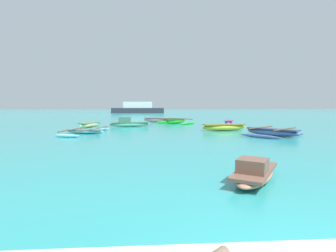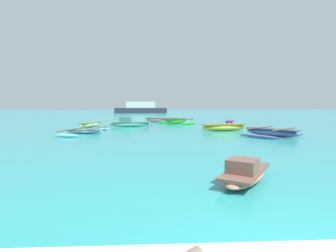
{
  "view_description": "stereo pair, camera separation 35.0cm",
  "coord_description": "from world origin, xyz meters",
  "px_view_note": "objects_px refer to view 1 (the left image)",
  "views": [
    {
      "loc": [
        -2.26,
        -2.14,
        1.87
      ],
      "look_at": [
        -0.88,
        18.21,
        0.25
      ],
      "focal_mm": 28.0,
      "sensor_mm": 36.0,
      "label": 1
    },
    {
      "loc": [
        -1.91,
        -2.17,
        1.87
      ],
      "look_at": [
        -0.88,
        18.21,
        0.25
      ],
      "focal_mm": 28.0,
      "sensor_mm": 36.0,
      "label": 2
    }
  ],
  "objects_px": {
    "moored_boat_3": "(272,132)",
    "moored_boat_6": "(224,127)",
    "moored_boat_4": "(85,131)",
    "moored_boat_5": "(175,121)",
    "moored_boat_0": "(90,124)",
    "moored_boat_1": "(157,120)",
    "distant_ferry": "(138,108)",
    "moored_boat_2": "(254,173)",
    "moored_boat_8": "(229,122)",
    "moored_boat_7": "(129,123)"
  },
  "relations": [
    {
      "from": "moored_boat_0",
      "to": "moored_boat_8",
      "type": "height_order",
      "value": "moored_boat_8"
    },
    {
      "from": "moored_boat_0",
      "to": "moored_boat_2",
      "type": "xyz_separation_m",
      "value": [
        7.67,
        -16.44,
        -0.03
      ]
    },
    {
      "from": "moored_boat_1",
      "to": "distant_ferry",
      "type": "distance_m",
      "value": 34.41
    },
    {
      "from": "moored_boat_5",
      "to": "moored_boat_0",
      "type": "bearing_deg",
      "value": 157.73
    },
    {
      "from": "moored_boat_4",
      "to": "moored_boat_5",
      "type": "height_order",
      "value": "moored_boat_5"
    },
    {
      "from": "distant_ferry",
      "to": "moored_boat_5",
      "type": "bearing_deg",
      "value": -81.43
    },
    {
      "from": "moored_boat_3",
      "to": "moored_boat_6",
      "type": "distance_m",
      "value": 3.98
    },
    {
      "from": "moored_boat_4",
      "to": "distant_ferry",
      "type": "relative_size",
      "value": 0.39
    },
    {
      "from": "moored_boat_2",
      "to": "moored_boat_6",
      "type": "distance_m",
      "value": 13.02
    },
    {
      "from": "distant_ferry",
      "to": "moored_boat_2",
      "type": "bearing_deg",
      "value": -84.45
    },
    {
      "from": "moored_boat_0",
      "to": "moored_boat_8",
      "type": "relative_size",
      "value": 1.16
    },
    {
      "from": "moored_boat_8",
      "to": "moored_boat_5",
      "type": "bearing_deg",
      "value": 87.13
    },
    {
      "from": "moored_boat_4",
      "to": "moored_boat_6",
      "type": "bearing_deg",
      "value": 22.02
    },
    {
      "from": "moored_boat_4",
      "to": "moored_boat_6",
      "type": "relative_size",
      "value": 1.41
    },
    {
      "from": "moored_boat_2",
      "to": "moored_boat_3",
      "type": "relative_size",
      "value": 0.6
    },
    {
      "from": "moored_boat_1",
      "to": "moored_boat_8",
      "type": "bearing_deg",
      "value": -5.65
    },
    {
      "from": "moored_boat_2",
      "to": "moored_boat_3",
      "type": "bearing_deg",
      "value": 5.7
    },
    {
      "from": "moored_boat_3",
      "to": "moored_boat_5",
      "type": "distance_m",
      "value": 12.04
    },
    {
      "from": "moored_boat_7",
      "to": "moored_boat_8",
      "type": "relative_size",
      "value": 1.42
    },
    {
      "from": "moored_boat_1",
      "to": "moored_boat_3",
      "type": "xyz_separation_m",
      "value": [
        6.74,
        -13.37,
        -0.03
      ]
    },
    {
      "from": "moored_boat_4",
      "to": "moored_boat_7",
      "type": "distance_m",
      "value": 5.82
    },
    {
      "from": "moored_boat_0",
      "to": "moored_boat_2",
      "type": "distance_m",
      "value": 18.14
    },
    {
      "from": "moored_boat_5",
      "to": "moored_boat_6",
      "type": "bearing_deg",
      "value": -118.12
    },
    {
      "from": "moored_boat_0",
      "to": "moored_boat_1",
      "type": "xyz_separation_m",
      "value": [
        5.82,
        6.2,
        0.03
      ]
    },
    {
      "from": "distant_ferry",
      "to": "moored_boat_1",
      "type": "bearing_deg",
      "value": -83.87
    },
    {
      "from": "moored_boat_2",
      "to": "moored_boat_4",
      "type": "xyz_separation_m",
      "value": [
        -6.85,
        11.4,
        -0.05
      ]
    },
    {
      "from": "moored_boat_4",
      "to": "moored_boat_8",
      "type": "height_order",
      "value": "moored_boat_8"
    },
    {
      "from": "moored_boat_7",
      "to": "moored_boat_8",
      "type": "bearing_deg",
      "value": -1.34
    },
    {
      "from": "distant_ferry",
      "to": "moored_boat_0",
      "type": "bearing_deg",
      "value": -93.04
    },
    {
      "from": "moored_boat_3",
      "to": "moored_boat_6",
      "type": "relative_size",
      "value": 1.19
    },
    {
      "from": "moored_boat_4",
      "to": "moored_boat_7",
      "type": "relative_size",
      "value": 1.33
    },
    {
      "from": "moored_boat_0",
      "to": "moored_boat_5",
      "type": "relative_size",
      "value": 0.72
    },
    {
      "from": "moored_boat_0",
      "to": "distant_ferry",
      "type": "bearing_deg",
      "value": 17.33
    },
    {
      "from": "moored_boat_2",
      "to": "moored_boat_3",
      "type": "distance_m",
      "value": 10.49
    },
    {
      "from": "moored_boat_2",
      "to": "moored_boat_6",
      "type": "height_order",
      "value": "moored_boat_2"
    },
    {
      "from": "moored_boat_2",
      "to": "moored_boat_6",
      "type": "bearing_deg",
      "value": 20.83
    },
    {
      "from": "moored_boat_0",
      "to": "moored_boat_1",
      "type": "height_order",
      "value": "moored_boat_1"
    },
    {
      "from": "moored_boat_6",
      "to": "distant_ferry",
      "type": "relative_size",
      "value": 0.28
    },
    {
      "from": "moored_boat_8",
      "to": "moored_boat_3",
      "type": "bearing_deg",
      "value": -159.32
    },
    {
      "from": "moored_boat_1",
      "to": "moored_boat_3",
      "type": "bearing_deg",
      "value": -35.14
    },
    {
      "from": "moored_boat_0",
      "to": "moored_boat_5",
      "type": "bearing_deg",
      "value": -43.03
    },
    {
      "from": "moored_boat_4",
      "to": "moored_boat_5",
      "type": "relative_size",
      "value": 1.17
    },
    {
      "from": "moored_boat_1",
      "to": "moored_boat_2",
      "type": "distance_m",
      "value": 22.71
    },
    {
      "from": "moored_boat_5",
      "to": "moored_boat_8",
      "type": "relative_size",
      "value": 1.61
    },
    {
      "from": "moored_boat_2",
      "to": "distant_ferry",
      "type": "relative_size",
      "value": 0.2
    },
    {
      "from": "moored_boat_0",
      "to": "moored_boat_4",
      "type": "height_order",
      "value": "moored_boat_0"
    },
    {
      "from": "moored_boat_3",
      "to": "moored_boat_8",
      "type": "relative_size",
      "value": 1.59
    },
    {
      "from": "moored_boat_6",
      "to": "moored_boat_2",
      "type": "bearing_deg",
      "value": -109.55
    },
    {
      "from": "moored_boat_3",
      "to": "moored_boat_5",
      "type": "relative_size",
      "value": 0.99
    },
    {
      "from": "moored_boat_4",
      "to": "moored_boat_2",
      "type": "bearing_deg",
      "value": -44.59
    }
  ]
}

